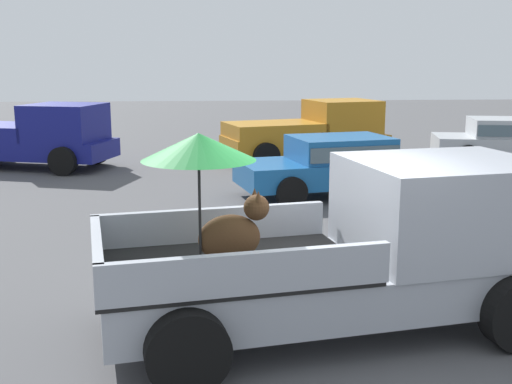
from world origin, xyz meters
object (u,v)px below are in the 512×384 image
at_px(pickup_truck_red, 312,132).
at_px(parked_sedan_far, 337,163).
at_px(pickup_truck_main, 365,245).
at_px(parked_sedan_near, 510,139).
at_px(pickup_truck_far, 34,137).

bearing_deg(pickup_truck_red, parked_sedan_far, -108.09).
xyz_separation_m(pickup_truck_red, parked_sedan_far, (-0.19, -4.87, -0.13)).
relative_size(pickup_truck_main, parked_sedan_near, 1.17).
bearing_deg(pickup_truck_far, pickup_truck_red, 20.51).
distance_m(parked_sedan_near, parked_sedan_far, 7.06).
bearing_deg(pickup_truck_main, pickup_truck_far, 109.49).
xyz_separation_m(pickup_truck_far, parked_sedan_far, (7.76, -4.29, -0.13)).
bearing_deg(parked_sedan_near, parked_sedan_far, -134.74).
distance_m(pickup_truck_far, parked_sedan_far, 8.87).
height_order(pickup_truck_far, parked_sedan_near, pickup_truck_far).
height_order(pickup_truck_main, parked_sedan_near, pickup_truck_main).
bearing_deg(parked_sedan_far, parked_sedan_near, -158.29).
bearing_deg(parked_sedan_far, pickup_truck_red, -104.69).
bearing_deg(pickup_truck_main, parked_sedan_far, 70.47).
xyz_separation_m(pickup_truck_main, pickup_truck_red, (1.28, 11.98, -0.09)).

